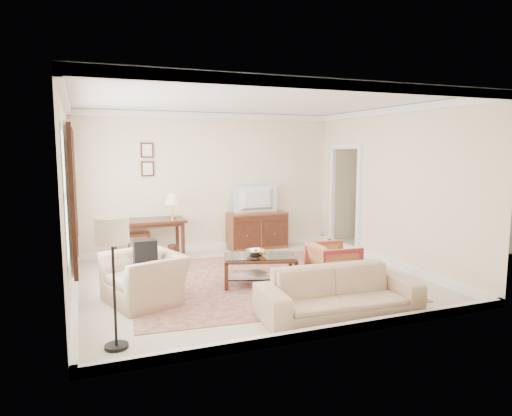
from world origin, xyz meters
TOP-DOWN VIEW (x-y plane):
  - room_shell at (0.00, 0.00)m, footprint 5.51×5.01m
  - annex_bedroom at (4.49, 1.15)m, footprint 3.00×2.70m
  - window_front at (-2.70, -0.70)m, footprint 0.12×1.56m
  - window_rear at (-2.70, 0.90)m, footprint 0.12×1.56m
  - doorway at (2.71, 1.50)m, footprint 0.10×1.12m
  - rug at (0.11, -0.07)m, footprint 4.35×3.81m
  - writing_desk at (-1.39, 2.04)m, footprint 1.43×0.72m
  - desk_chair at (-1.54, 2.39)m, footprint 0.50×0.50m
  - desk_lamp at (-0.88, 2.04)m, footprint 0.32×0.32m
  - framed_prints at (-1.29, 2.47)m, footprint 0.25×0.04m
  - sideboard at (0.97, 2.22)m, footprint 1.27×0.49m
  - tv at (0.97, 2.20)m, footprint 0.95×0.54m
  - coffee_table at (0.03, -0.31)m, footprint 1.27×0.96m
  - fruit_bowl at (-0.01, -0.22)m, footprint 0.42×0.42m
  - book_a at (-0.09, -0.25)m, footprint 0.28×0.11m
  - book_b at (0.15, -0.46)m, footprint 0.24×0.20m
  - striped_armchair at (1.16, -0.66)m, footprint 0.69×0.73m
  - club_armchair at (-1.78, -0.49)m, footprint 0.99×1.23m
  - backpack at (-1.75, -0.40)m, footprint 0.35×0.39m
  - sofa at (0.49, -1.93)m, footprint 2.13×0.73m
  - floor_lamp at (-2.28, -1.92)m, footprint 0.36×0.36m

SIDE VIEW (x-z plane):
  - rug at x=0.11m, z-range 0.00..0.01m
  - book_b at x=0.15m, z-range -0.01..0.37m
  - book_a at x=-0.09m, z-range 0.00..0.37m
  - annex_bedroom at x=4.49m, z-range -1.11..1.79m
  - striped_armchair at x=1.16m, z-range 0.00..0.72m
  - coffee_table at x=0.03m, z-range 0.13..0.60m
  - sideboard at x=0.97m, z-range 0.00..0.78m
  - sofa at x=0.49m, z-range 0.00..0.82m
  - club_armchair at x=-1.78m, z-range 0.00..0.93m
  - desk_chair at x=-1.54m, z-range 0.00..1.05m
  - fruit_bowl at x=-0.01m, z-range 0.48..0.58m
  - writing_desk at x=-1.39m, z-range 0.28..1.07m
  - backpack at x=-1.75m, z-range 0.51..0.91m
  - desk_lamp at x=-0.88m, z-range 0.78..1.28m
  - doorway at x=2.71m, z-range -0.05..2.20m
  - floor_lamp at x=-2.28m, z-range 0.47..1.91m
  - tv at x=0.97m, z-range 1.20..1.32m
  - window_front at x=-2.70m, z-range 0.65..2.45m
  - window_rear at x=-2.70m, z-range 0.65..2.45m
  - framed_prints at x=-1.29m, z-range 1.60..2.28m
  - room_shell at x=0.00m, z-range 1.02..3.93m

